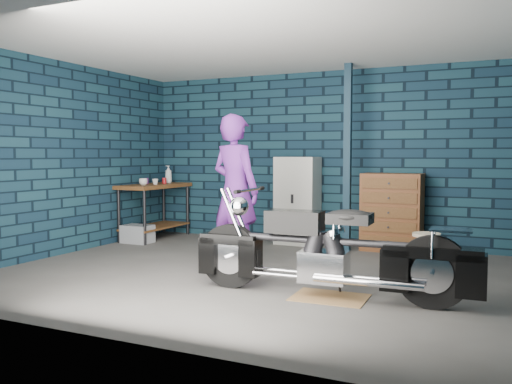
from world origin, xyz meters
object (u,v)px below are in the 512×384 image
(motorcycle, at_px, (330,244))
(storage_bin, at_px, (138,234))
(workbench, at_px, (155,211))
(person, at_px, (235,191))
(locker, at_px, (297,201))
(tool_chest, at_px, (392,212))
(shop_stool, at_px, (426,258))

(motorcycle, relative_size, storage_bin, 5.26)
(workbench, height_order, person, person)
(motorcycle, distance_m, locker, 3.21)
(storage_bin, xyz_separation_m, locker, (2.34, 0.98, 0.54))
(locker, relative_size, tool_chest, 1.21)
(storage_bin, relative_size, shop_stool, 0.84)
(locker, bearing_deg, motorcycle, -63.61)
(locker, bearing_deg, shop_stool, -39.62)
(workbench, relative_size, storage_bin, 3.06)
(motorcycle, bearing_deg, shop_stool, 52.22)
(person, bearing_deg, workbench, -16.74)
(tool_chest, bearing_deg, storage_bin, -165.54)
(storage_bin, distance_m, shop_stool, 4.61)
(person, height_order, storage_bin, person)
(person, height_order, shop_stool, person)
(workbench, distance_m, locker, 2.42)
(tool_chest, bearing_deg, workbench, -172.84)
(storage_bin, bearing_deg, motorcycle, -26.70)
(workbench, bearing_deg, person, -32.30)
(person, xyz_separation_m, locker, (0.12, 1.90, -0.27))
(tool_chest, bearing_deg, shop_stool, -68.12)
(workbench, distance_m, tool_chest, 3.85)
(workbench, xyz_separation_m, tool_chest, (3.82, 0.48, 0.11))
(motorcycle, relative_size, locker, 1.76)
(person, relative_size, tool_chest, 1.68)
(person, xyz_separation_m, storage_bin, (-2.22, 0.92, -0.81))
(locker, xyz_separation_m, shop_stool, (2.19, -1.81, -0.41))
(motorcycle, bearing_deg, tool_chest, 87.30)
(storage_bin, height_order, locker, locker)
(tool_chest, bearing_deg, person, -129.73)
(motorcycle, height_order, storage_bin, motorcycle)
(motorcycle, xyz_separation_m, person, (-1.54, 0.98, 0.42))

